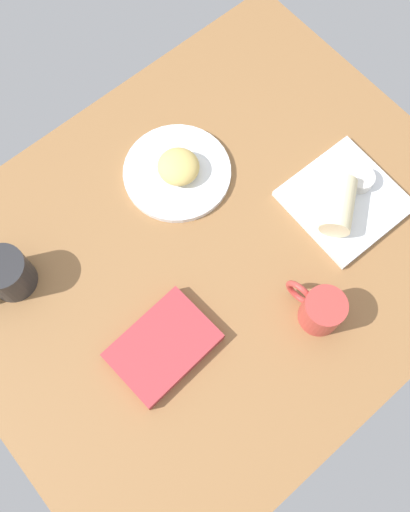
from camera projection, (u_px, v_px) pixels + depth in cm
name	position (u px, v px, depth cm)	size (l,w,h in cm)	color
dining_table	(214.00, 250.00, 118.45)	(110.00, 90.00, 4.00)	olive
round_plate	(177.00, 172.00, 121.79)	(23.52, 23.52, 1.40)	white
scone_pastry	(178.00, 167.00, 118.83)	(9.07, 8.90, 4.70)	#D3B763
square_plate	(345.00, 200.00, 119.38)	(21.95, 21.95, 1.60)	white
sauce_cup	(360.00, 179.00, 118.53)	(5.68, 5.68, 2.79)	silver
breakfast_wrap	(338.00, 205.00, 114.57)	(6.41, 6.41, 11.71)	beige
book_stack	(163.00, 346.00, 107.98)	(20.56, 15.10, 2.84)	#A53338
coffee_mug	(6.00, 274.00, 109.49)	(14.28, 9.34, 9.30)	#262628
second_mug	(321.00, 309.00, 107.35)	(8.16, 12.82, 8.75)	#B23833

